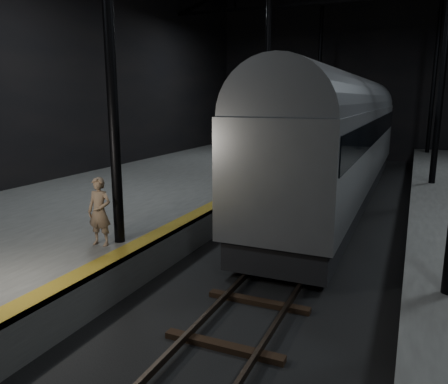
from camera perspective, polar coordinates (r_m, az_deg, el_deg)
The scene contains 6 objects.
ground at distance 13.91m, azimuth 9.98°, elevation -7.46°, with size 44.00×44.00×0.00m, color black.
platform_left at distance 17.03m, azimuth -15.27°, elevation -2.30°, with size 9.00×43.80×1.00m, color #4E4E4B.
tactile_strip at distance 14.67m, azimuth -2.30°, elevation -2.14°, with size 0.50×43.80×0.01m, color brown.
track at distance 13.89m, azimuth 9.99°, elevation -7.19°, with size 2.40×43.00×0.24m.
train at distance 20.14m, azimuth 15.17°, elevation 7.34°, with size 3.09×20.67×5.53m.
woman at distance 11.29m, azimuth -15.94°, elevation -2.48°, with size 0.63×0.41×1.73m, color #8F7257.
Camera 1 is at (2.98, -12.78, 4.63)m, focal length 35.00 mm.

